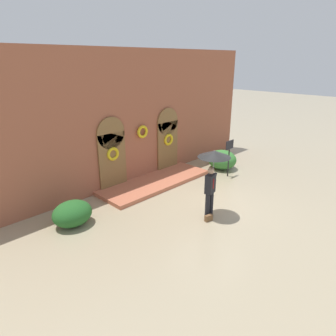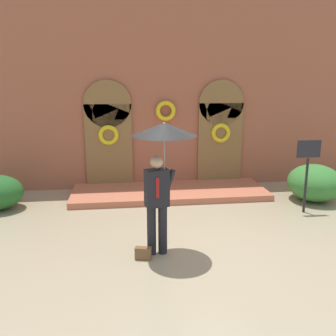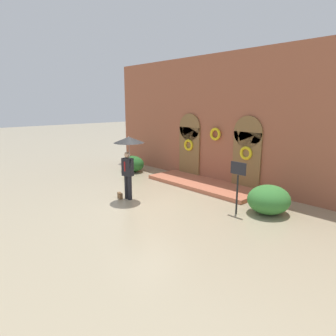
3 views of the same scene
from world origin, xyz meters
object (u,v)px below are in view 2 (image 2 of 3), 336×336
person_with_umbrella (162,149)px  handbag (143,253)px  sign_post (308,164)px  shrub_right (315,183)px

person_with_umbrella → handbag: person_with_umbrella is taller
person_with_umbrella → handbag: (-0.36, -0.20, -1.80)m
handbag → sign_post: size_ratio=0.16×
handbag → shrub_right: shrub_right is taller
person_with_umbrella → handbag: size_ratio=8.44×
handbag → person_with_umbrella: bearing=42.7°
handbag → sign_post: 4.47m
sign_post → person_with_umbrella: bearing=-154.5°
sign_post → handbag: bearing=-154.2°
handbag → shrub_right: size_ratio=0.20×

